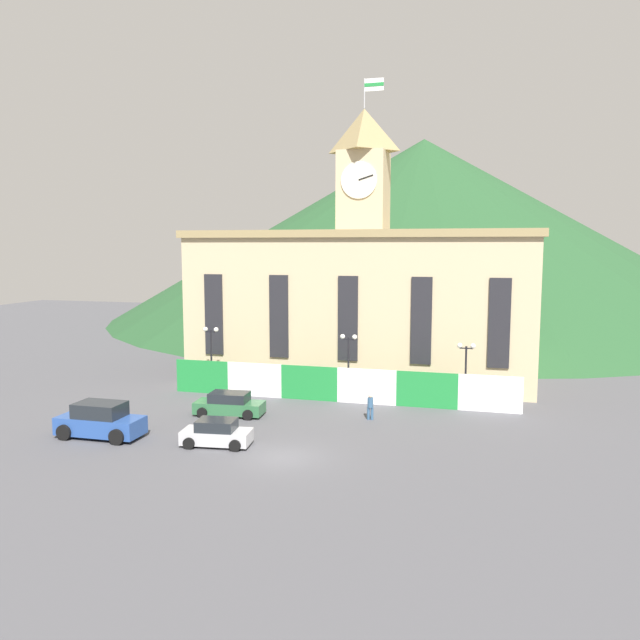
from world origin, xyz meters
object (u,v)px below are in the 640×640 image
(car_green_wagon, at_px, (229,405))
(pedestrian, at_px, (370,406))
(street_lamp_center, at_px, (466,360))
(street_lamp_right, at_px, (348,352))
(car_silver_hatch, at_px, (217,433))
(street_lamp_far_left, at_px, (211,345))
(car_blue_van, at_px, (100,421))

(car_green_wagon, xyz_separation_m, pedestrian, (9.31, 1.37, 0.22))
(car_green_wagon, bearing_deg, street_lamp_center, -161.79)
(street_lamp_right, relative_size, car_silver_hatch, 1.19)
(pedestrian, bearing_deg, street_lamp_center, -61.53)
(street_lamp_far_left, height_order, street_lamp_right, street_lamp_far_left)
(street_lamp_center, bearing_deg, car_blue_van, -148.09)
(street_lamp_center, relative_size, car_silver_hatch, 1.12)
(street_lamp_right, distance_m, street_lamp_center, 8.41)
(car_silver_hatch, bearing_deg, pedestrian, 38.57)
(street_lamp_right, relative_size, street_lamp_center, 1.07)
(street_lamp_far_left, distance_m, car_green_wagon, 8.14)
(street_lamp_center, xyz_separation_m, car_blue_van, (-20.58, -12.81, -2.38))
(street_lamp_right, bearing_deg, street_lamp_far_left, 180.00)
(street_lamp_far_left, relative_size, street_lamp_center, 1.10)
(street_lamp_right, xyz_separation_m, car_green_wagon, (-6.75, -6.32, -2.82))
(street_lamp_center, bearing_deg, pedestrian, -139.73)
(street_lamp_far_left, xyz_separation_m, pedestrian, (13.52, -4.95, -2.70))
(street_lamp_far_left, bearing_deg, car_green_wagon, -56.33)
(car_silver_hatch, xyz_separation_m, pedestrian, (7.46, 7.47, 0.25))
(car_silver_hatch, bearing_deg, car_green_wagon, 100.38)
(car_silver_hatch, relative_size, pedestrian, 2.36)
(street_lamp_center, xyz_separation_m, car_green_wagon, (-15.15, -6.32, -2.62))
(street_lamp_far_left, xyz_separation_m, car_green_wagon, (4.21, -6.32, -2.92))
(street_lamp_center, bearing_deg, street_lamp_far_left, 180.00)
(car_blue_van, height_order, pedestrian, car_blue_van)
(street_lamp_center, height_order, car_green_wagon, street_lamp_center)
(street_lamp_far_left, distance_m, car_silver_hatch, 14.13)
(street_lamp_right, xyz_separation_m, car_blue_van, (-12.17, -12.81, -2.58))
(car_green_wagon, height_order, car_blue_van, car_blue_van)
(street_lamp_far_left, relative_size, car_blue_van, 0.98)
(street_lamp_far_left, distance_m, car_blue_van, 13.15)
(street_lamp_far_left, bearing_deg, street_lamp_center, 0.00)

